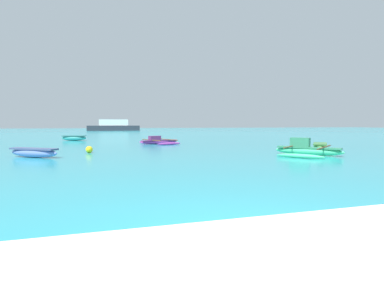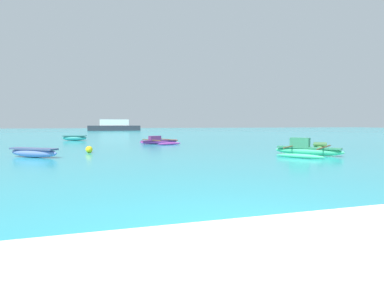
# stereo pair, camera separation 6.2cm
# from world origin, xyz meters

# --- Properties ---
(ground_plane) EXTENTS (240.00, 240.00, 0.00)m
(ground_plane) POSITION_xyz_m (0.00, 0.00, 0.00)
(ground_plane) COLOR teal
(moored_boat_0) EXTENTS (2.41, 1.26, 0.49)m
(moored_boat_0) POSITION_xyz_m (-4.68, 27.60, 0.27)
(moored_boat_0) COLOR teal
(moored_boat_0) RESTS_ON ground_plane
(moored_boat_1) EXTENTS (3.30, 3.82, 0.65)m
(moored_boat_1) POSITION_xyz_m (2.29, 20.61, 0.21)
(moored_boat_1) COLOR #A63CA3
(moored_boat_1) RESTS_ON ground_plane
(moored_boat_2) EXTENTS (4.02, 3.85, 0.88)m
(moored_boat_2) POSITION_xyz_m (8.05, 9.79, 0.28)
(moored_boat_2) COLOR #46D993
(moored_boat_2) RESTS_ON ground_plane
(moored_boat_3) EXTENTS (2.02, 2.18, 0.45)m
(moored_boat_3) POSITION_xyz_m (10.45, 11.72, 0.25)
(moored_boat_3) COLOR #5FC75C
(moored_boat_3) RESTS_ON ground_plane
(moored_boat_4) EXTENTS (2.55, 2.03, 0.45)m
(moored_boat_4) POSITION_xyz_m (-5.14, 12.54, 0.25)
(moored_boat_4) COLOR #687FC9
(moored_boat_4) RESTS_ON ground_plane
(mooring_buoy_0) EXTENTS (0.38, 0.38, 0.38)m
(mooring_buoy_0) POSITION_xyz_m (-2.71, 14.14, 0.19)
(mooring_buoy_0) COLOR yellow
(mooring_buoy_0) RESTS_ON ground_plane
(distant_ferry) EXTENTS (12.35, 2.72, 2.72)m
(distant_ferry) POSITION_xyz_m (0.39, 72.31, 1.11)
(distant_ferry) COLOR #2D333D
(distant_ferry) RESTS_ON ground_plane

